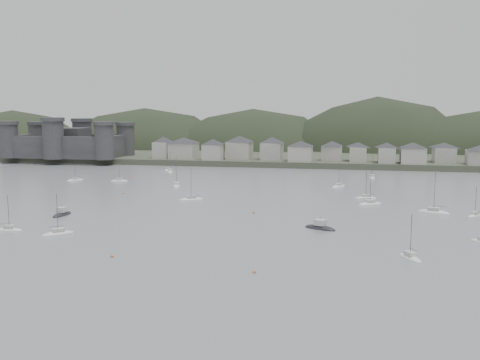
# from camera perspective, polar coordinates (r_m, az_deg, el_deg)

# --- Properties ---
(ground) EXTENTS (900.00, 900.00, 0.00)m
(ground) POSITION_cam_1_polar(r_m,az_deg,el_deg) (115.68, -7.71, -7.60)
(ground) COLOR slate
(ground) RESTS_ON ground
(far_shore_land) EXTENTS (900.00, 250.00, 3.00)m
(far_shore_land) POSITION_cam_1_polar(r_m,az_deg,el_deg) (403.01, 6.44, 3.26)
(far_shore_land) COLOR #383D2D
(far_shore_land) RESTS_ON ground
(forested_ridge) EXTENTS (851.55, 103.94, 102.57)m
(forested_ridge) POSITION_cam_1_polar(r_m,az_deg,el_deg) (378.31, 6.77, 1.05)
(forested_ridge) COLOR black
(forested_ridge) RESTS_ON ground
(castle) EXTENTS (66.00, 43.00, 20.00)m
(castle) POSITION_cam_1_polar(r_m,az_deg,el_deg) (326.34, -17.14, 3.71)
(castle) COLOR #313133
(castle) RESTS_ON far_shore_land
(waterfront_town) EXTENTS (451.48, 28.46, 12.92)m
(waterfront_town) POSITION_cam_1_polar(r_m,az_deg,el_deg) (289.63, 14.36, 2.93)
(waterfront_town) COLOR #A19E93
(waterfront_town) RESTS_ON far_shore_land
(sailboat_lead) EXTENTS (7.41, 3.80, 9.71)m
(sailboat_lead) POSITION_cam_1_polar(r_m,az_deg,el_deg) (189.60, 12.75, -1.81)
(sailboat_lead) COLOR white
(sailboat_lead) RESTS_ON ground
(moored_fleet) EXTENTS (265.91, 176.49, 12.66)m
(moored_fleet) POSITION_cam_1_polar(r_m,az_deg,el_deg) (180.39, -0.86, -2.09)
(moored_fleet) COLOR white
(moored_fleet) RESTS_ON ground
(motor_launch_near) EXTENTS (9.07, 6.69, 4.04)m
(motor_launch_near) POSITION_cam_1_polar(r_m,az_deg,el_deg) (140.11, 8.19, -4.85)
(motor_launch_near) COLOR black
(motor_launch_near) RESTS_ON ground
(motor_launch_far) EXTENTS (3.26, 8.29, 3.95)m
(motor_launch_far) POSITION_cam_1_polar(r_m,az_deg,el_deg) (163.88, -17.76, -3.35)
(motor_launch_far) COLOR black
(motor_launch_far) RESTS_ON ground
(mooring_buoys) EXTENTS (135.80, 126.99, 0.70)m
(mooring_buoys) POSITION_cam_1_polar(r_m,az_deg,el_deg) (162.33, -1.95, -3.16)
(mooring_buoys) COLOR #C27040
(mooring_buoys) RESTS_ON ground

